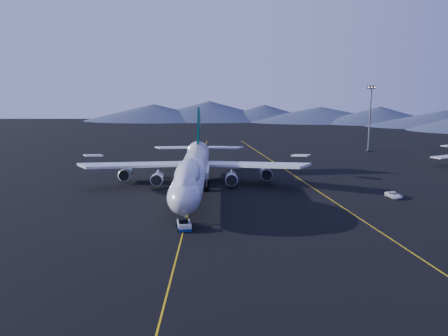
{
  "coord_description": "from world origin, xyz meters",
  "views": [
    {
      "loc": [
        7.13,
        -119.14,
        26.96
      ],
      "look_at": [
        7.57,
        1.72,
        6.0
      ],
      "focal_mm": 40.0,
      "sensor_mm": 36.0,
      "label": 1
    }
  ],
  "objects_px": {
    "floodlight_mast": "(370,118)",
    "pushback_tug": "(184,226)",
    "service_van": "(394,195)",
    "boeing_747": "(193,170)"
  },
  "relations": [
    {
      "from": "pushback_tug",
      "to": "service_van",
      "type": "relative_size",
      "value": 1.02
    },
    {
      "from": "boeing_747",
      "to": "pushback_tug",
      "type": "bearing_deg",
      "value": -89.86
    },
    {
      "from": "service_van",
      "to": "pushback_tug",
      "type": "bearing_deg",
      "value": -164.35
    },
    {
      "from": "service_van",
      "to": "floodlight_mast",
      "type": "xyz_separation_m",
      "value": [
        17.04,
        79.69,
        12.2
      ]
    },
    {
      "from": "boeing_747",
      "to": "floodlight_mast",
      "type": "height_order",
      "value": "floodlight_mast"
    },
    {
      "from": "floodlight_mast",
      "to": "pushback_tug",
      "type": "bearing_deg",
      "value": -121.63
    },
    {
      "from": "service_van",
      "to": "floodlight_mast",
      "type": "relative_size",
      "value": 0.2
    },
    {
      "from": "boeing_747",
      "to": "service_van",
      "type": "distance_m",
      "value": 48.05
    },
    {
      "from": "boeing_747",
      "to": "pushback_tug",
      "type": "distance_m",
      "value": 30.44
    },
    {
      "from": "boeing_747",
      "to": "floodlight_mast",
      "type": "bearing_deg",
      "value": 49.16
    }
  ]
}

